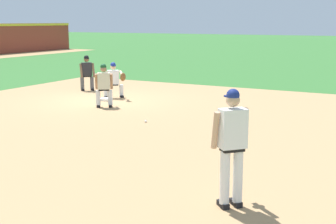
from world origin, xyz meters
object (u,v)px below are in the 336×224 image
(first_baseman, at_px, (114,79))
(umpire, at_px, (87,72))
(pitcher, at_px, (232,141))
(first_base_bag, at_px, (106,99))
(baseball, at_px, (146,121))
(baserunner, at_px, (104,84))

(first_baseman, height_order, umpire, umpire)
(pitcher, bearing_deg, first_base_bag, 46.42)
(baseball, bearing_deg, pitcher, -137.02)
(baseball, height_order, pitcher, pitcher)
(baseball, distance_m, first_baseman, 4.54)
(baseball, xyz_separation_m, umpire, (4.17, 5.30, 0.76))
(baseball, xyz_separation_m, pitcher, (-4.61, -4.30, 1.02))
(baserunner, distance_m, umpire, 3.97)
(baseball, distance_m, baserunner, 2.92)
(first_baseman, distance_m, baserunner, 1.89)
(first_base_bag, distance_m, baserunner, 1.55)
(first_baseman, relative_size, umpire, 0.92)
(umpire, bearing_deg, baseball, -128.23)
(first_baseman, xyz_separation_m, umpire, (1.05, 2.08, 0.06))
(baseball, height_order, umpire, umpire)
(baseball, bearing_deg, umpire, 51.77)
(umpire, bearing_deg, first_baseman, -116.75)
(first_base_bag, relative_size, umpire, 0.26)
(umpire, bearing_deg, baserunner, -134.10)
(pitcher, bearing_deg, first_baseman, 44.18)
(first_base_bag, xyz_separation_m, umpire, (1.64, 2.09, 0.75))
(pitcher, relative_size, umpire, 1.27)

